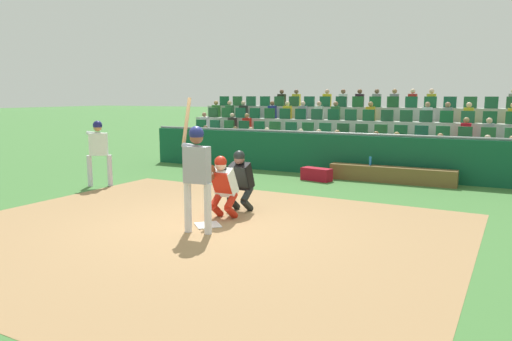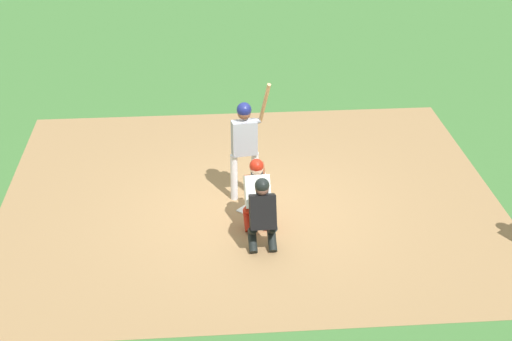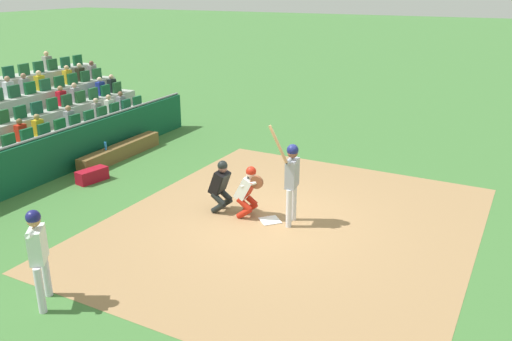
% 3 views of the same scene
% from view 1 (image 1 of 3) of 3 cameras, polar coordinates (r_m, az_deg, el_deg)
% --- Properties ---
extents(ground_plane, '(160.00, 160.00, 0.00)m').
position_cam_1_polar(ground_plane, '(9.01, -5.73, -6.55)').
color(ground_plane, '#407437').
extents(infield_dirt_patch, '(9.31, 8.15, 0.01)m').
position_cam_1_polar(infield_dirt_patch, '(8.60, -7.53, -7.29)').
color(infield_dirt_patch, '#A07A50').
rests_on(infield_dirt_patch, ground_plane).
extents(home_plate_marker, '(0.62, 0.62, 0.02)m').
position_cam_1_polar(home_plate_marker, '(9.00, -5.73, -6.45)').
color(home_plate_marker, white).
rests_on(home_plate_marker, infield_dirt_patch).
extents(batter_at_plate, '(0.69, 0.55, 2.36)m').
position_cam_1_polar(batter_at_plate, '(8.33, -7.08, 0.49)').
color(batter_at_plate, silver).
rests_on(batter_at_plate, ground_plane).
extents(catcher_crouching, '(0.47, 0.72, 1.27)m').
position_cam_1_polar(catcher_crouching, '(9.31, -4.03, -1.53)').
color(catcher_crouching, red).
rests_on(catcher_crouching, ground_plane).
extents(home_plate_umpire, '(0.47, 0.46, 1.30)m').
position_cam_1_polar(home_plate_umpire, '(9.93, -1.87, -0.88)').
color(home_plate_umpire, black).
rests_on(home_plate_umpire, ground_plane).
extents(dugout_wall, '(12.33, 0.24, 1.30)m').
position_cam_1_polar(dugout_wall, '(14.83, 8.09, 1.97)').
color(dugout_wall, '#0F4F31').
rests_on(dugout_wall, ground_plane).
extents(dugout_bench, '(3.43, 0.40, 0.44)m').
position_cam_1_polar(dugout_bench, '(13.82, 15.76, -0.48)').
color(dugout_bench, brown).
rests_on(dugout_bench, ground_plane).
extents(water_bottle_on_bench, '(0.07, 0.07, 0.24)m').
position_cam_1_polar(water_bottle_on_bench, '(13.93, 13.42, 1.11)').
color(water_bottle_on_bench, blue).
rests_on(water_bottle_on_bench, dugout_bench).
extents(equipment_duffel_bag, '(0.92, 0.54, 0.36)m').
position_cam_1_polar(equipment_duffel_bag, '(13.73, 7.20, -0.45)').
color(equipment_duffel_bag, maroon).
rests_on(equipment_duffel_bag, ground_plane).
extents(on_deck_batter, '(0.60, 0.48, 1.74)m').
position_cam_1_polar(on_deck_batter, '(13.33, -18.21, 2.72)').
color(on_deck_batter, silver).
rests_on(on_deck_batter, ground_plane).
extents(bleacher_stand, '(14.35, 3.90, 2.65)m').
position_cam_1_polar(bleacher_stand, '(18.84, 12.22, 3.74)').
color(bleacher_stand, '#9DA59A').
rests_on(bleacher_stand, ground_plane).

